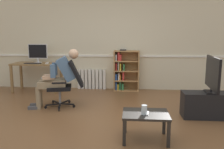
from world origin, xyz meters
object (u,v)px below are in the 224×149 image
(coffee_table, at_px, (146,117))
(computer_mouse, at_px, (47,63))
(imac_monitor, at_px, (38,52))
(radiator, at_px, (92,79))
(tv_stand, at_px, (210,105))
(spare_remote, at_px, (147,113))
(office_chair, at_px, (67,82))
(keyboard, at_px, (33,63))
(person_seated, at_px, (58,76))
(tv_screen, at_px, (213,74))
(computer_desk, at_px, (37,67))
(bookshelf, at_px, (125,71))
(drinking_glass, at_px, (144,110))

(coffee_table, bearing_deg, computer_mouse, 132.44)
(imac_monitor, bearing_deg, computer_mouse, -32.29)
(radiator, bearing_deg, tv_stand, -39.62)
(computer_mouse, height_order, spare_remote, computer_mouse)
(radiator, height_order, tv_stand, radiator)
(radiator, relative_size, office_chair, 0.81)
(keyboard, xyz_separation_m, person_seated, (1.03, -1.16, -0.12))
(person_seated, xyz_separation_m, tv_screen, (2.92, -0.40, 0.15))
(keyboard, relative_size, radiator, 0.54)
(person_seated, height_order, spare_remote, person_seated)
(imac_monitor, xyz_separation_m, person_seated, (0.97, -1.37, -0.39))
(tv_stand, distance_m, spare_remote, 1.60)
(tv_screen, bearing_deg, office_chair, 86.48)
(keyboard, distance_m, tv_stand, 4.28)
(computer_desk, distance_m, bookshelf, 2.33)
(person_seated, height_order, coffee_table, person_seated)
(radiator, bearing_deg, office_chair, -97.88)
(person_seated, height_order, tv_stand, person_seated)
(office_chair, bearing_deg, keyboard, -145.32)
(tv_stand, xyz_separation_m, tv_screen, (0.00, -0.00, 0.57))
(office_chair, distance_m, tv_stand, 2.80)
(imac_monitor, relative_size, drinking_glass, 3.88)
(radiator, distance_m, spare_remote, 3.40)
(bookshelf, xyz_separation_m, spare_remote, (0.41, -3.03, -0.13))
(computer_desk, height_order, computer_mouse, computer_mouse)
(computer_desk, distance_m, imac_monitor, 0.41)
(office_chair, bearing_deg, bookshelf, 131.15)
(spare_remote, bearing_deg, office_chair, -36.45)
(computer_mouse, xyz_separation_m, tv_stand, (3.58, -1.58, -0.54))
(imac_monitor, xyz_separation_m, drinking_glass, (2.65, -2.84, -0.58))
(office_chair, xyz_separation_m, spare_remote, (1.55, -1.48, -0.12))
(spare_remote, bearing_deg, coffee_table, -53.15)
(spare_remote, bearing_deg, tv_screen, -131.72)
(keyboard, relative_size, office_chair, 0.43)
(tv_stand, distance_m, drinking_glass, 1.65)
(keyboard, bearing_deg, computer_desk, 73.30)
(computer_desk, bearing_deg, person_seated, -52.62)
(tv_stand, bearing_deg, computer_mouse, 156.22)
(computer_desk, height_order, person_seated, person_seated)
(coffee_table, bearing_deg, spare_remote, -60.38)
(computer_desk, xyz_separation_m, imac_monitor, (0.02, 0.08, 0.40))
(computer_desk, height_order, spare_remote, computer_desk)
(tv_stand, bearing_deg, computer_desk, 156.54)
(drinking_glass, bearing_deg, coffee_table, 67.85)
(computer_mouse, bearing_deg, radiator, 25.71)
(drinking_glass, bearing_deg, person_seated, 138.80)
(keyboard, bearing_deg, computer_mouse, 3.07)
(office_chair, distance_m, drinking_glass, 2.13)
(computer_desk, relative_size, computer_mouse, 12.19)
(keyboard, relative_size, spare_remote, 2.80)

